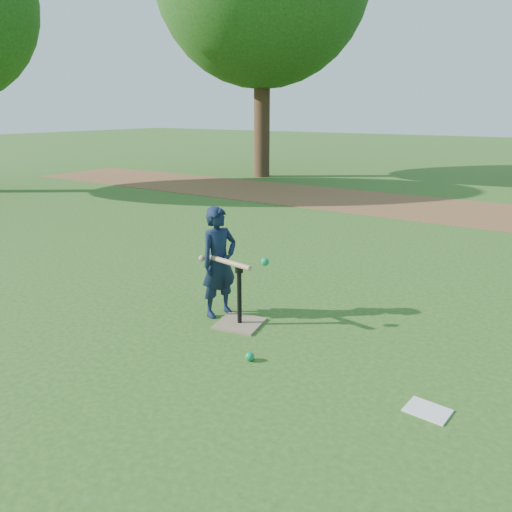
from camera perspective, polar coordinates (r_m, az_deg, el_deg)
The scene contains 7 objects.
ground at distance 5.04m, azimuth -4.05°, elevation -8.22°, with size 80.00×80.00×0.00m, color #285116.
dirt_strip at distance 11.65m, azimuth 19.11°, elevation 5.20°, with size 24.00×3.00×0.01m, color brown.
child at distance 5.16m, azimuth -4.25°, elevation -0.71°, with size 0.42×0.28×1.16m, color black.
wiffle_ball_ground at distance 4.40m, azimuth -0.71°, elevation -11.42°, with size 0.08×0.08×0.08m, color #0C8A48.
clipboard at distance 3.97m, azimuth 19.03°, elevation -16.35°, with size 0.30×0.23×0.01m, color silver.
batting_tee at distance 5.06m, azimuth -1.89°, elevation -6.68°, with size 0.50×0.50×0.61m.
swing_action at distance 4.91m, azimuth -2.67°, elevation -0.65°, with size 0.74×0.22×0.11m.
Camera 1 is at (2.82, -3.61, 2.10)m, focal length 35.00 mm.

